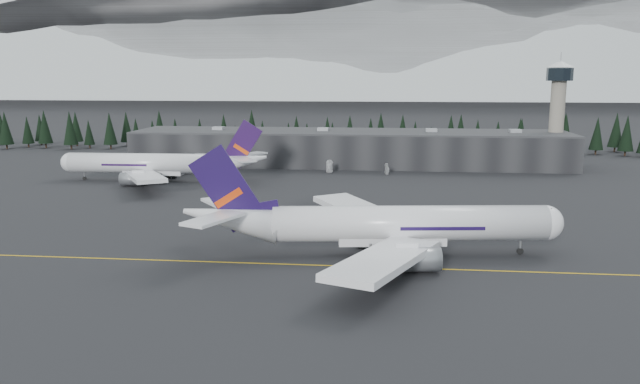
# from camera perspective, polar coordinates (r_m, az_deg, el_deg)

# --- Properties ---
(ground) EXTENTS (1400.00, 1400.00, 0.00)m
(ground) POSITION_cam_1_polar(r_m,az_deg,el_deg) (112.53, -1.08, -6.38)
(ground) COLOR black
(ground) RESTS_ON ground
(taxiline) EXTENTS (400.00, 0.40, 0.02)m
(taxiline) POSITION_cam_1_polar(r_m,az_deg,el_deg) (110.63, -1.21, -6.68)
(taxiline) COLOR gold
(taxiline) RESTS_ON ground
(terminal) EXTENTS (160.00, 30.00, 12.60)m
(terminal) POSITION_cam_1_polar(r_m,az_deg,el_deg) (233.68, 2.72, 4.07)
(terminal) COLOR black
(terminal) RESTS_ON ground
(control_tower) EXTENTS (10.00, 10.00, 37.70)m
(control_tower) POSITION_cam_1_polar(r_m,az_deg,el_deg) (242.90, 20.92, 7.69)
(control_tower) COLOR gray
(control_tower) RESTS_ON ground
(treeline) EXTENTS (360.00, 20.00, 15.00)m
(treeline) POSITION_cam_1_polar(r_m,az_deg,el_deg) (270.31, 3.18, 5.21)
(treeline) COLOR black
(treeline) RESTS_ON ground
(mountain_ridge) EXTENTS (4400.00, 900.00, 420.00)m
(mountain_ridge) POSITION_cam_1_polar(r_m,az_deg,el_deg) (1107.35, 5.41, 8.86)
(mountain_ridge) COLOR white
(mountain_ridge) RESTS_ON ground
(jet_main) EXTENTS (70.47, 64.71, 20.76)m
(jet_main) POSITION_cam_1_polar(r_m,az_deg,el_deg) (115.49, 5.15, -2.97)
(jet_main) COLOR white
(jet_main) RESTS_ON ground
(jet_parked) EXTENTS (66.65, 61.50, 19.59)m
(jet_parked) POSITION_cam_1_polar(r_m,az_deg,el_deg) (202.27, -14.26, 2.51)
(jet_parked) COLOR silver
(jet_parked) RESTS_ON ground
(gse_vehicle_a) EXTENTS (4.05, 5.03, 1.27)m
(gse_vehicle_a) POSITION_cam_1_polar(r_m,az_deg,el_deg) (213.21, 0.85, 1.91)
(gse_vehicle_a) COLOR white
(gse_vehicle_a) RESTS_ON ground
(gse_vehicle_b) EXTENTS (4.23, 2.92, 1.34)m
(gse_vehicle_b) POSITION_cam_1_polar(r_m,az_deg,el_deg) (210.98, 6.16, 1.77)
(gse_vehicle_b) COLOR silver
(gse_vehicle_b) RESTS_ON ground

